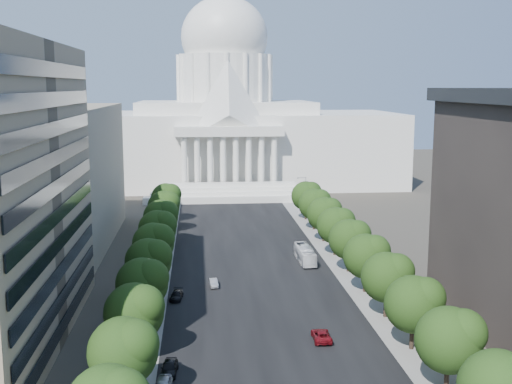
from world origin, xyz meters
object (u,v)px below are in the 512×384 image
object	(u,v)px
car_silver	(213,283)
city_bus	(305,254)
car_red	(321,336)
car_dark_a	(169,368)
car_dark_b	(177,296)

from	to	relation	value
car_silver	city_bus	world-z (taller)	city_bus
car_red	car_dark_a	bearing A→B (deg)	24.35
car_dark_b	city_bus	xyz separation A→B (m)	(24.49, 20.41, 0.91)
car_red	car_dark_b	size ratio (longest dim) A/B	1.13
car_dark_a	car_silver	world-z (taller)	car_dark_a
car_silver	car_dark_b	distance (m)	8.86
car_dark_a	city_bus	xyz separation A→B (m)	(24.49, 47.87, 0.77)
car_silver	car_red	bearing A→B (deg)	-66.79
car_red	city_bus	world-z (taller)	city_bus
car_silver	city_bus	xyz separation A→B (m)	(18.35, 14.02, 0.93)
car_dark_a	car_red	distance (m)	21.94
car_dark_b	city_bus	bearing A→B (deg)	46.74
car_dark_b	city_bus	world-z (taller)	city_bus
car_dark_a	car_dark_b	world-z (taller)	car_dark_a
car_red	city_bus	distance (m)	39.55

